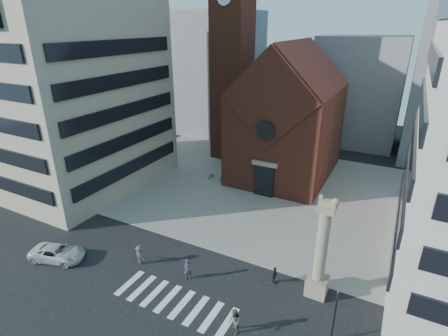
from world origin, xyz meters
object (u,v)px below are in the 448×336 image
at_px(lion_column, 321,257).
at_px(white_car, 57,253).
at_px(pedestrian_0, 188,269).
at_px(pedestrian_1, 235,322).
at_px(scooter_0, 211,176).
at_px(pedestrian_2, 274,275).
at_px(traffic_light, 335,314).

height_order(lion_column, white_car, lion_column).
distance_m(white_car, pedestrian_0, 12.36).
relative_size(pedestrian_1, scooter_0, 1.30).
bearing_deg(pedestrian_2, pedestrian_1, 173.37).
distance_m(traffic_light, scooter_0, 28.03).
bearing_deg(white_car, lion_column, -90.55).
xyz_separation_m(traffic_light, scooter_0, (-20.24, 19.30, -1.84)).
xyz_separation_m(pedestrian_1, pedestrian_2, (0.70, 6.04, -0.21)).
height_order(pedestrian_1, pedestrian_2, pedestrian_1).
xyz_separation_m(traffic_light, white_car, (-23.87, -2.59, -1.61)).
distance_m(white_car, scooter_0, 22.19).
bearing_deg(pedestrian_0, lion_column, -1.78).
bearing_deg(white_car, pedestrian_2, -88.90).
height_order(white_car, scooter_0, white_car).
distance_m(white_car, pedestrian_2, 19.49).
bearing_deg(white_car, pedestrian_1, -106.94).
xyz_separation_m(pedestrian_1, scooter_0, (-14.15, 21.77, -0.54)).
bearing_deg(pedestrian_0, traffic_light, -23.45).
bearing_deg(traffic_light, pedestrian_2, 146.47).
bearing_deg(traffic_light, scooter_0, 136.36).
height_order(traffic_light, pedestrian_0, traffic_light).
relative_size(lion_column, scooter_0, 5.71).
relative_size(traffic_light, pedestrian_1, 2.18).
height_order(white_car, pedestrian_0, pedestrian_0).
xyz_separation_m(pedestrian_0, pedestrian_2, (6.58, 2.88, -0.18)).
xyz_separation_m(white_car, pedestrian_2, (18.49, 6.16, 0.09)).
bearing_deg(pedestrian_0, scooter_0, 93.78).
distance_m(lion_column, pedestrian_2, 4.35).
distance_m(lion_column, scooter_0, 24.00).
bearing_deg(traffic_light, pedestrian_0, 176.74).
bearing_deg(lion_column, pedestrian_0, -161.60).
bearing_deg(scooter_0, pedestrian_1, -59.78).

